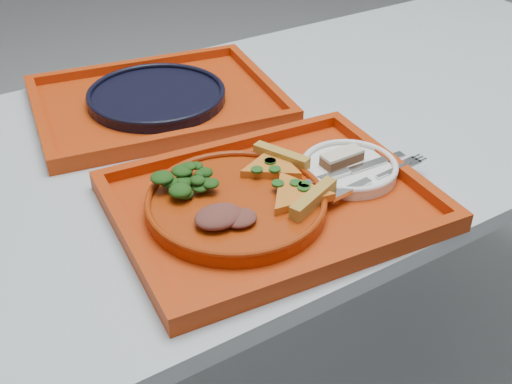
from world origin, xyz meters
TOP-DOWN VIEW (x-y plane):
  - ground at (0.00, 0.00)m, footprint 10.00×10.00m
  - table at (0.00, 0.00)m, footprint 1.60×0.80m
  - tray_main at (-0.28, -0.21)m, footprint 0.48×0.39m
  - tray_far at (-0.28, 0.19)m, footprint 0.50×0.42m
  - dinner_plate at (-0.33, -0.20)m, footprint 0.26×0.26m
  - side_plate at (-0.13, -0.21)m, footprint 0.15×0.15m
  - navy_plate at (-0.28, 0.19)m, footprint 0.26×0.26m
  - pizza_slice_a at (-0.26, -0.24)m, footprint 0.13×0.14m
  - pizza_slice_b at (-0.25, -0.16)m, footprint 0.14×0.13m
  - salad_heap at (-0.38, -0.14)m, footprint 0.08×0.07m
  - meat_portion at (-0.38, -0.23)m, footprint 0.07×0.05m
  - dessert_bar at (-0.14, -0.19)m, footprint 0.07×0.03m
  - knife at (-0.13, -0.22)m, footprint 0.19×0.02m
  - fork at (-0.12, -0.26)m, footprint 0.19×0.04m

SIDE VIEW (x-z plane):
  - ground at x=0.00m, z-range 0.00..0.00m
  - table at x=0.00m, z-range 0.30..1.05m
  - tray_main at x=-0.28m, z-range 0.75..0.76m
  - tray_far at x=-0.28m, z-range 0.75..0.76m
  - side_plate at x=-0.13m, z-range 0.76..0.78m
  - navy_plate at x=-0.28m, z-range 0.76..0.78m
  - dinner_plate at x=-0.33m, z-range 0.76..0.78m
  - knife at x=-0.13m, z-range 0.78..0.78m
  - fork at x=-0.12m, z-range 0.78..0.78m
  - dessert_bar at x=-0.14m, z-range 0.78..0.80m
  - pizza_slice_a at x=-0.26m, z-range 0.78..0.80m
  - pizza_slice_b at x=-0.25m, z-range 0.78..0.80m
  - meat_portion at x=-0.38m, z-range 0.78..0.80m
  - salad_heap at x=-0.38m, z-range 0.78..0.82m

